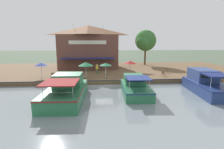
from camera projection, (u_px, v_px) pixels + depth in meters
ground_plane at (104, 85)px, 24.19m from camera, size 220.00×220.00×0.00m
quay_deck at (102, 71)px, 34.92m from camera, size 22.00×56.00×0.60m
quay_edge_fender at (104, 80)px, 24.17m from camera, size 0.20×50.40×0.10m
waterfront_restaurant at (89, 46)px, 36.75m from camera, size 9.37×12.38×8.95m
patio_umbrella_by_entrance at (86, 64)px, 25.32m from camera, size 2.19×2.19×2.45m
patio_umbrella_mid_patio_left at (130, 62)px, 26.21m from camera, size 2.03×2.03×2.57m
patio_umbrella_far_corner at (106, 64)px, 25.46m from camera, size 1.86×1.86×2.31m
patio_umbrella_near_quay_edge at (41, 64)px, 25.87m from camera, size 1.93×1.93×2.30m
cafe_chair_far_corner_seat at (163, 73)px, 27.58m from camera, size 0.57×0.57×0.85m
cafe_chair_beside_entrance at (133, 75)px, 25.72m from camera, size 0.52×0.52×0.85m
cafe_chair_back_row_seat at (166, 70)px, 30.26m from camera, size 0.48×0.48×0.85m
cafe_chair_under_first_umbrella at (53, 75)px, 25.72m from camera, size 0.49×0.49×0.85m
cafe_chair_facing_river at (107, 72)px, 28.09m from camera, size 0.56×0.56×0.85m
person_near_entrance at (97, 68)px, 29.41m from camera, size 0.47×0.47×1.66m
motorboat_mid_row at (203, 83)px, 20.73m from camera, size 9.13×3.87×2.61m
motorboat_fourth_along at (134, 86)px, 20.46m from camera, size 8.08×3.29×2.22m
motorboat_far_downstream at (68, 89)px, 18.48m from camera, size 9.64×3.95×2.46m
mooring_post at (199, 76)px, 25.53m from camera, size 0.22×0.22×0.81m
tree_downstream_bank at (82, 44)px, 38.84m from camera, size 3.69×3.52×6.73m
tree_behind_restaurant at (145, 41)px, 40.59m from camera, size 5.13×4.88×8.13m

